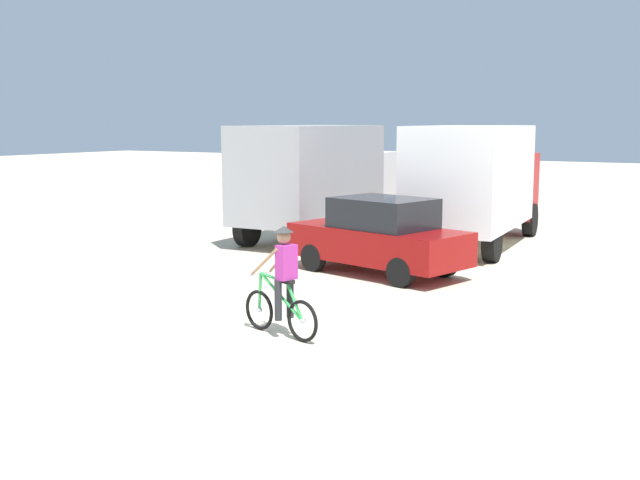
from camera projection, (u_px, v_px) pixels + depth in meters
name	position (u px, v px, depth m)	size (l,w,h in m)	color
ground_plane	(201.00, 328.00, 13.39)	(120.00, 120.00, 0.00)	beige
box_truck_grey_hauler	(318.00, 176.00, 23.34)	(2.58, 6.82, 3.35)	#9E9EA3
box_truck_avon_van	(476.00, 180.00, 21.86)	(2.96, 6.93, 3.35)	white
sedan_parked	(379.00, 236.00, 17.99)	(4.50, 2.71, 1.76)	maroon
cyclist_orange_shirt	(282.00, 285.00, 12.75)	(1.69, 0.62, 1.82)	black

